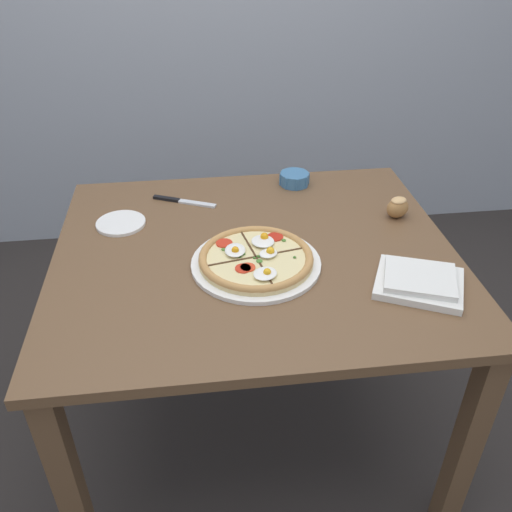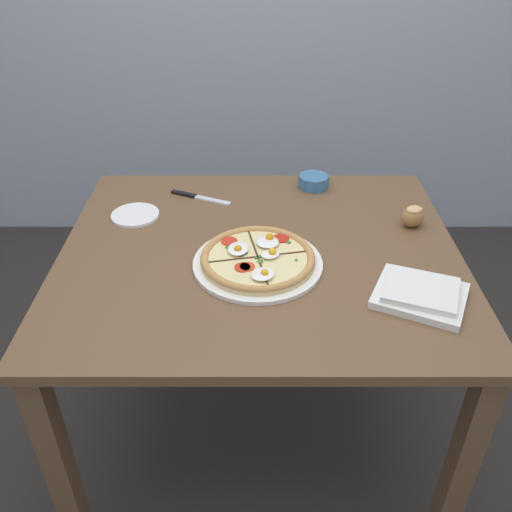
# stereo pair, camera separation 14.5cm
# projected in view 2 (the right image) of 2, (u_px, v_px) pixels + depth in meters

# --- Properties ---
(ground_plane) EXTENTS (12.00, 12.00, 0.00)m
(ground_plane) POSITION_uv_depth(u_px,v_px,m) (258.00, 420.00, 1.95)
(ground_plane) COLOR #2D2826
(dining_table) EXTENTS (1.13, 0.97, 0.73)m
(dining_table) POSITION_uv_depth(u_px,v_px,m) (258.00, 278.00, 1.59)
(dining_table) COLOR brown
(dining_table) RESTS_ON ground_plane
(pizza) EXTENTS (0.35, 0.35, 0.05)m
(pizza) POSITION_uv_depth(u_px,v_px,m) (256.00, 259.00, 1.46)
(pizza) COLOR white
(pizza) RESTS_ON dining_table
(ramekin_bowl) EXTENTS (0.11, 0.11, 0.04)m
(ramekin_bowl) POSITION_uv_depth(u_px,v_px,m) (312.00, 181.00, 1.85)
(ramekin_bowl) COLOR teal
(ramekin_bowl) RESTS_ON dining_table
(napkin_folded) EXTENTS (0.27, 0.26, 0.04)m
(napkin_folded) POSITION_uv_depth(u_px,v_px,m) (418.00, 293.00, 1.34)
(napkin_folded) COLOR silver
(napkin_folded) RESTS_ON dining_table
(bread_piece_near) EXTENTS (0.09, 0.08, 0.07)m
(bread_piece_near) POSITION_uv_depth(u_px,v_px,m) (411.00, 216.00, 1.63)
(bread_piece_near) COLOR #A3703D
(bread_piece_near) RESTS_ON dining_table
(knife_main) EXTENTS (0.21, 0.10, 0.01)m
(knife_main) POSITION_uv_depth(u_px,v_px,m) (198.00, 198.00, 1.79)
(knife_main) COLOR silver
(knife_main) RESTS_ON dining_table
(side_saucer) EXTENTS (0.15, 0.15, 0.01)m
(side_saucer) POSITION_uv_depth(u_px,v_px,m) (133.00, 215.00, 1.69)
(side_saucer) COLOR white
(side_saucer) RESTS_ON dining_table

